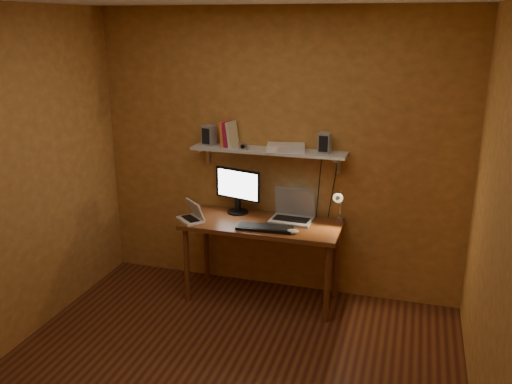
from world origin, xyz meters
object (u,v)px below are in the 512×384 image
(mouse, at_px, (293,231))
(netbook, at_px, (193,215))
(wall_shelf, at_px, (268,151))
(shelf_camera, at_px, (244,146))
(desk_lamp, at_px, (339,203))
(router, at_px, (286,147))
(monitor, at_px, (238,188))
(speaker_left, at_px, (209,135))
(keyboard, at_px, (265,228))
(speaker_right, at_px, (325,143))
(laptop, at_px, (293,212))
(desk, at_px, (262,231))

(mouse, bearing_deg, netbook, 169.87)
(wall_shelf, distance_m, shelf_camera, 0.22)
(desk_lamp, height_order, router, router)
(monitor, xyz_separation_m, speaker_left, (-0.28, 0.02, 0.48))
(monitor, xyz_separation_m, keyboard, (0.36, -0.34, -0.22))
(wall_shelf, height_order, router, router)
(shelf_camera, height_order, router, shelf_camera)
(mouse, bearing_deg, speaker_left, 149.85)
(wall_shelf, bearing_deg, keyboard, -78.86)
(mouse, relative_size, speaker_right, 0.61)
(netbook, relative_size, mouse, 2.80)
(wall_shelf, height_order, laptop, wall_shelf)
(laptop, xyz_separation_m, speaker_left, (-0.81, 0.05, 0.64))
(shelf_camera, bearing_deg, monitor, 141.75)
(laptop, relative_size, netbook, 1.27)
(desk, distance_m, mouse, 0.39)
(wall_shelf, distance_m, laptop, 0.59)
(wall_shelf, height_order, desk_lamp, wall_shelf)
(speaker_right, bearing_deg, mouse, -108.83)
(speaker_left, xyz_separation_m, router, (0.73, -0.01, -0.06))
(netbook, height_order, speaker_left, speaker_left)
(monitor, height_order, speaker_right, speaker_right)
(speaker_right, bearing_deg, desk_lamp, -19.16)
(wall_shelf, relative_size, netbook, 4.62)
(speaker_right, distance_m, shelf_camera, 0.71)
(monitor, xyz_separation_m, netbook, (-0.32, -0.31, -0.19))
(laptop, distance_m, router, 0.59)
(desk, height_order, keyboard, keyboard)
(desk, relative_size, mouse, 12.94)
(desk, bearing_deg, speaker_right, 21.74)
(desk, distance_m, shelf_camera, 0.78)
(desk_lamp, bearing_deg, laptop, 176.08)
(speaker_left, distance_m, router, 0.73)
(monitor, xyz_separation_m, desk_lamp, (0.95, -0.06, -0.03))
(desk_lamp, height_order, speaker_right, speaker_right)
(netbook, bearing_deg, monitor, 84.32)
(shelf_camera, bearing_deg, keyboard, -45.08)
(desk, bearing_deg, router, 49.58)
(keyboard, height_order, speaker_right, speaker_right)
(speaker_right, bearing_deg, router, -171.94)
(shelf_camera, bearing_deg, mouse, -29.73)
(wall_shelf, bearing_deg, router, -1.35)
(laptop, relative_size, shelf_camera, 3.63)
(wall_shelf, height_order, monitor, wall_shelf)
(keyboard, height_order, mouse, mouse)
(desk, relative_size, laptop, 3.65)
(desk, bearing_deg, laptop, 32.11)
(monitor, height_order, shelf_camera, shelf_camera)
(mouse, distance_m, speaker_left, 1.20)
(mouse, bearing_deg, monitor, 142.39)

